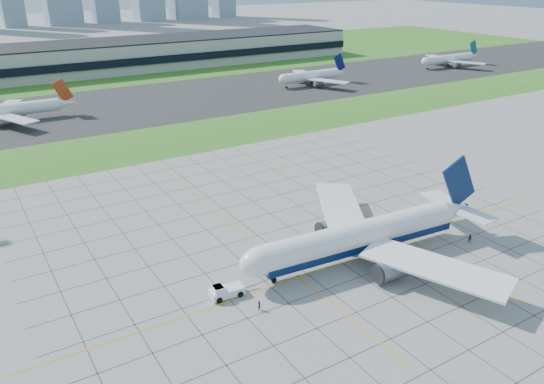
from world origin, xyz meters
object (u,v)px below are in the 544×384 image
object	(u,v)px
pushback_tug	(225,291)
crew_near	(259,305)
crew_far	(470,239)
airliner	(361,236)
distant_jet_2	(312,76)
distant_jet_3	(449,59)
distant_jet_1	(3,111)

from	to	relation	value
pushback_tug	crew_near	size ratio (longest dim) A/B	4.81
pushback_tug	crew_far	bearing A→B (deg)	-5.93
airliner	crew_far	xyz separation A→B (m)	(23.19, -7.25, -3.76)
crew_near	crew_far	xyz separation A→B (m)	(48.63, -2.80, 0.06)
distant_jet_2	airliner	bearing A→B (deg)	-122.53
distant_jet_3	pushback_tug	bearing A→B (deg)	-147.11
crew_far	pushback_tug	bearing A→B (deg)	-145.44
airliner	distant_jet_1	distance (m)	151.63
distant_jet_1	distant_jet_3	bearing A→B (deg)	-0.64
crew_far	distant_jet_3	world-z (taller)	distant_jet_3
airliner	pushback_tug	size ratio (longest dim) A/B	6.40
airliner	distant_jet_3	world-z (taller)	airliner
airliner	distant_jet_2	xyz separation A→B (m)	(89.86, 140.87, -0.23)
crew_near	distant_jet_2	bearing A→B (deg)	15.42
distant_jet_3	airliner	bearing A→B (deg)	-142.93
distant_jet_3	crew_far	bearing A→B (deg)	-137.84
distant_jet_2	distant_jet_3	distance (m)	98.14
crew_far	distant_jet_3	distance (m)	222.37
crew_near	distant_jet_2	size ratio (longest dim) A/B	0.04
crew_far	distant_jet_1	xyz separation A→B (m)	(-68.73, 151.87, 3.53)
distant_jet_2	distant_jet_1	bearing A→B (deg)	178.41
airliner	crew_far	size ratio (longest dim) A/B	28.96
pushback_tug	crew_far	distance (m)	52.43
distant_jet_3	distant_jet_1	bearing A→B (deg)	179.36
crew_near	distant_jet_1	xyz separation A→B (m)	(-20.10, 149.08, 3.59)
crew_far	distant_jet_2	xyz separation A→B (m)	(66.67, 148.11, 3.53)
pushback_tug	distant_jet_2	distance (m)	182.38
pushback_tug	crew_near	world-z (taller)	pushback_tug
distant_jet_1	crew_far	bearing A→B (deg)	-65.65
airliner	distant_jet_2	bearing A→B (deg)	61.77
airliner	distant_jet_1	xyz separation A→B (m)	(-45.54, 144.63, -0.23)
distant_jet_1	distant_jet_3	distance (m)	233.55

